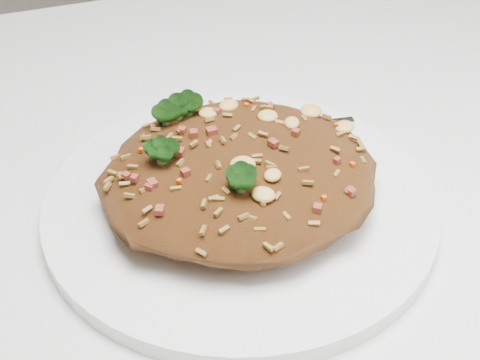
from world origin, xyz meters
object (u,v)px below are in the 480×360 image
Objects in this scene: dining_table at (273,257)px; fried_rice at (239,165)px; fork at (272,130)px; plate at (240,203)px.

dining_table is 5.86× the size of fried_rice.
plate is at bearing -120.43° from fork.
fried_rice reaches higher than plate.
fried_rice is 1.26× the size of fork.
dining_table is 7.38× the size of fork.
dining_table is 0.12m from fork.
fried_rice reaches higher than fork.
fork is (0.06, 0.07, -0.03)m from fried_rice.
fried_rice is 0.09m from fork.
fried_rice is at bearing 133.09° from plate.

